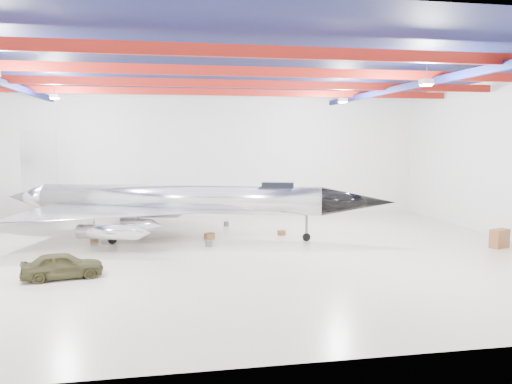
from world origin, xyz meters
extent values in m
plane|color=beige|center=(0.00, 0.00, 0.00)|extent=(40.00, 40.00, 0.00)
plane|color=silver|center=(0.00, 15.00, 5.50)|extent=(40.00, 0.00, 40.00)
plane|color=#0A0F38|center=(0.00, 0.00, 11.00)|extent=(40.00, 40.00, 0.00)
cube|color=maroon|center=(0.00, -9.00, 10.40)|extent=(39.50, 0.25, 0.50)
cube|color=maroon|center=(0.00, -3.00, 10.40)|extent=(39.50, 0.25, 0.50)
cube|color=maroon|center=(0.00, 3.00, 10.40)|extent=(39.50, 0.25, 0.50)
cube|color=maroon|center=(0.00, 9.00, 10.40)|extent=(39.50, 0.25, 0.50)
cube|color=#0C1349|center=(12.00, 0.00, 10.10)|extent=(0.25, 29.50, 0.40)
cube|color=silver|center=(10.00, -6.00, 9.70)|extent=(0.55, 0.55, 0.25)
cube|color=silver|center=(-10.00, 6.00, 9.70)|extent=(0.55, 0.55, 0.25)
cube|color=silver|center=(10.00, 6.00, 9.70)|extent=(0.55, 0.55, 0.25)
cylinder|color=silver|center=(-1.94, 5.34, 2.73)|extent=(19.21, 7.52, 1.95)
cone|color=black|center=(9.71, 1.81, 2.73)|extent=(5.23, 3.28, 1.95)
cone|color=silver|center=(-12.66, 8.59, 2.73)|extent=(3.36, 2.71, 1.95)
cube|color=silver|center=(-11.73, 8.31, 5.26)|extent=(2.64, 0.90, 4.38)
cube|color=black|center=(4.59, 3.36, 3.75)|extent=(2.28, 1.37, 0.49)
cylinder|color=silver|center=(-6.29, 1.06, 1.36)|extent=(3.80, 1.91, 0.88)
cylinder|color=silver|center=(-5.58, 3.40, 1.36)|extent=(3.80, 1.91, 0.88)
cylinder|color=silver|center=(-3.89, 8.99, 1.36)|extent=(3.80, 1.91, 0.88)
cylinder|color=silver|center=(-3.18, 11.32, 1.36)|extent=(3.80, 1.91, 0.88)
cylinder|color=#59595B|center=(6.45, 2.80, 0.88)|extent=(0.18, 0.18, 1.75)
cylinder|color=black|center=(6.45, 2.80, 0.27)|extent=(0.58, 0.36, 0.55)
cylinder|color=#59595B|center=(-6.38, 4.14, 0.88)|extent=(0.18, 0.18, 1.75)
cylinder|color=black|center=(-6.38, 4.14, 0.27)|extent=(0.58, 0.36, 0.55)
cylinder|color=#59595B|center=(-4.96, 8.81, 0.88)|extent=(0.18, 0.18, 1.75)
cylinder|color=black|center=(-4.96, 8.81, 0.27)|extent=(0.58, 0.36, 0.55)
imported|color=#36341B|center=(-7.94, -3.79, 0.66)|extent=(4.09, 2.27, 1.32)
cube|color=brown|center=(17.97, -1.31, 0.59)|extent=(1.44, 1.08, 1.18)
cube|color=olive|center=(-7.66, 5.11, 0.16)|extent=(0.50, 0.42, 0.32)
cube|color=#9B280F|center=(-4.70, 6.96, 0.18)|extent=(0.61, 0.54, 0.36)
cylinder|color=#59595B|center=(-0.20, 2.26, 0.19)|extent=(0.51, 0.51, 0.39)
cube|color=olive|center=(5.28, 5.17, 0.18)|extent=(0.52, 0.41, 0.36)
cube|color=#59595B|center=(-4.65, 7.91, 0.12)|extent=(0.38, 0.33, 0.23)
cube|color=olive|center=(0.05, 4.60, 0.21)|extent=(0.75, 0.69, 0.43)
cylinder|color=#59595B|center=(1.78, 9.53, 0.19)|extent=(0.44, 0.44, 0.38)
camera|label=1|loc=(-2.72, -29.26, 6.93)|focal=35.00mm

